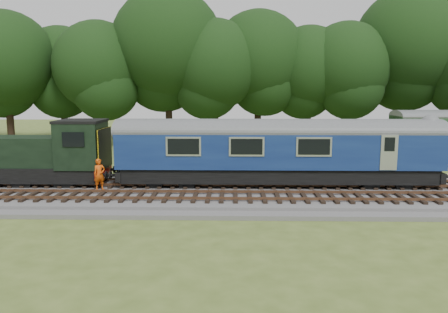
{
  "coord_description": "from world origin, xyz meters",
  "views": [
    {
      "loc": [
        2.67,
        -23.22,
        5.83
      ],
      "look_at": [
        2.14,
        1.4,
        2.0
      ],
      "focal_mm": 35.0,
      "sensor_mm": 36.0,
      "label": 1
    }
  ],
  "objects": [
    {
      "name": "tree_line",
      "position": [
        0.0,
        22.0,
        0.0
      ],
      "size": [
        70.0,
        8.0,
        18.0
      ],
      "primitive_type": null,
      "color": "black",
      "rests_on": "ground"
    },
    {
      "name": "track_south",
      "position": [
        0.0,
        -1.6,
        0.42
      ],
      "size": [
        67.2,
        2.4,
        0.21
      ],
      "color": "black",
      "rests_on": "ballast"
    },
    {
      "name": "worker",
      "position": [
        -4.63,
        -0.02,
        1.21
      ],
      "size": [
        0.75,
        0.71,
        1.73
      ],
      "primitive_type": "imported",
      "rotation": [
        0.0,
        0.0,
        0.63
      ],
      "color": "#DB4D0B",
      "rests_on": "ballast"
    },
    {
      "name": "shunter_loco",
      "position": [
        -8.74,
        1.4,
        1.97
      ],
      "size": [
        8.91,
        2.6,
        3.38
      ],
      "color": "black",
      "rests_on": "ground"
    },
    {
      "name": "fence",
      "position": [
        0.0,
        4.5,
        0.0
      ],
      "size": [
        64.0,
        0.12,
        1.0
      ],
      "primitive_type": null,
      "color": "#6B6054",
      "rests_on": "ground"
    },
    {
      "name": "ballast",
      "position": [
        0.0,
        0.0,
        0.17
      ],
      "size": [
        70.0,
        7.0,
        0.35
      ],
      "primitive_type": "cube",
      "color": "#4C4C4F",
      "rests_on": "ground"
    },
    {
      "name": "track_north",
      "position": [
        0.0,
        1.4,
        0.42
      ],
      "size": [
        67.2,
        2.4,
        0.21
      ],
      "color": "black",
      "rests_on": "ballast"
    },
    {
      "name": "ground",
      "position": [
        0.0,
        0.0,
        0.0
      ],
      "size": [
        120.0,
        120.0,
        0.0
      ],
      "primitive_type": "plane",
      "color": "#485B21",
      "rests_on": "ground"
    },
    {
      "name": "dmu_railcar",
      "position": [
        5.19,
        1.4,
        2.61
      ],
      "size": [
        18.05,
        2.86,
        3.88
      ],
      "color": "black",
      "rests_on": "ground"
    }
  ]
}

